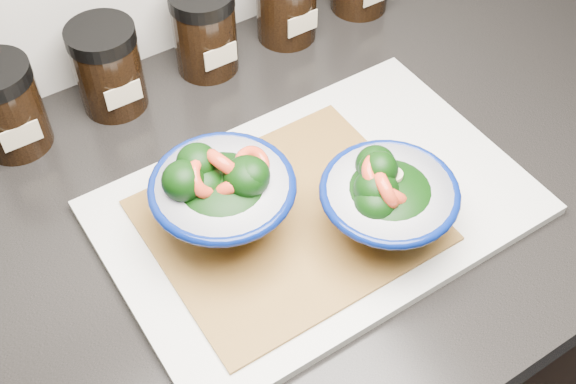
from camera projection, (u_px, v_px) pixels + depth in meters
countertop at (235, 230)px, 0.80m from camera, size 3.50×0.60×0.04m
cutting_board at (317, 208)px, 0.78m from camera, size 0.45×0.30×0.01m
bamboo_mat at (288, 220)px, 0.76m from camera, size 0.28×0.24×0.00m
bowl_left at (223, 195)px, 0.72m from camera, size 0.15×0.15×0.11m
bowl_right at (386, 200)px, 0.72m from camera, size 0.14×0.14×0.10m
spice_jar_a at (6, 107)px, 0.81m from camera, size 0.08×0.08×0.11m
spice_jar_b at (108, 68)px, 0.86m from camera, size 0.08×0.08×0.11m
spice_jar_c at (205, 31)px, 0.90m from camera, size 0.08×0.08×0.11m
spice_jar_d at (286, 0)px, 0.95m from camera, size 0.08×0.08×0.11m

